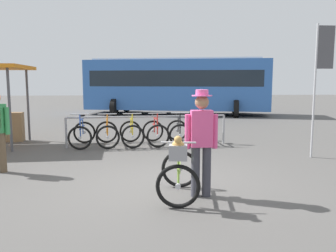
# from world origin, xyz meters

# --- Properties ---
(ground_plane) EXTENTS (80.00, 80.00, 0.00)m
(ground_plane) POSITION_xyz_m (0.00, 0.00, 0.00)
(ground_plane) COLOR #514F4C
(bike_rack_rail) EXTENTS (4.59, 0.45, 0.88)m
(bike_rack_rail) POSITION_xyz_m (-0.25, 3.73, 0.70)
(bike_rack_rail) COLOR #99999E
(bike_rack_rail) RESTS_ON ground
(racked_bike_blue) EXTENTS (0.71, 1.13, 0.97)m
(racked_bike_blue) POSITION_xyz_m (-2.12, 3.75, 0.37)
(racked_bike_blue) COLOR black
(racked_bike_blue) RESTS_ON ground
(racked_bike_orange) EXTENTS (0.80, 1.17, 0.97)m
(racked_bike_orange) POSITION_xyz_m (-1.42, 3.81, 0.37)
(racked_bike_orange) COLOR black
(racked_bike_orange) RESTS_ON ground
(racked_bike_yellow) EXTENTS (0.77, 1.18, 0.98)m
(racked_bike_yellow) POSITION_xyz_m (-0.72, 3.87, 0.37)
(racked_bike_yellow) COLOR black
(racked_bike_yellow) RESTS_ON ground
(racked_bike_red) EXTENTS (0.78, 1.17, 0.97)m
(racked_bike_red) POSITION_xyz_m (-0.02, 3.93, 0.37)
(racked_bike_red) COLOR black
(racked_bike_red) RESTS_ON ground
(racked_bike_black) EXTENTS (0.67, 1.10, 0.97)m
(racked_bike_black) POSITION_xyz_m (0.67, 3.99, 0.37)
(racked_bike_black) COLOR black
(racked_bike_black) RESTS_ON ground
(racked_bike_lime) EXTENTS (0.75, 1.17, 0.98)m
(racked_bike_lime) POSITION_xyz_m (1.37, 4.04, 0.37)
(racked_bike_lime) COLOR black
(racked_bike_lime) RESTS_ON ground
(featured_bicycle) EXTENTS (0.80, 1.24, 1.09)m
(featured_bicycle) POSITION_xyz_m (0.17, -0.90, 0.49)
(featured_bicycle) COLOR black
(featured_bicycle) RESTS_ON ground
(person_with_featured_bike) EXTENTS (0.53, 0.32, 1.72)m
(person_with_featured_bike) POSITION_xyz_m (0.54, -0.78, 0.95)
(person_with_featured_bike) COLOR #383842
(person_with_featured_bike) RESTS_ON ground
(bus_distant) EXTENTS (10.31, 4.84, 3.08)m
(bus_distant) POSITION_xyz_m (1.51, 13.23, 1.74)
(bus_distant) COLOR #3366B7
(bus_distant) RESTS_ON ground
(banner_flag) EXTENTS (0.45, 0.05, 3.20)m
(banner_flag) POSITION_xyz_m (3.85, 1.89, 2.23)
(banner_flag) COLOR #B2B2B7
(banner_flag) RESTS_ON ground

